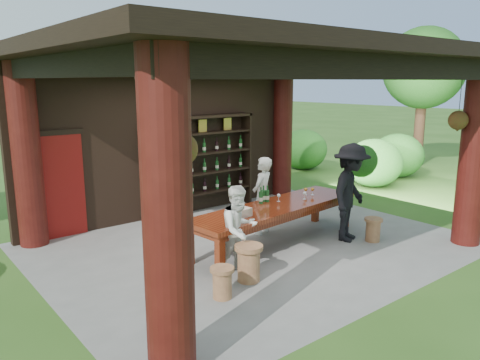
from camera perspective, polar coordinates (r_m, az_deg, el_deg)
ground at (r=8.73m, az=1.66°, el=-7.83°), size 90.00×90.00×0.00m
pavilion at (r=8.57m, az=-0.19°, el=6.44°), size 7.50×6.00×3.60m
wine_shelf at (r=10.69m, az=-4.36°, el=1.99°), size 2.51×0.38×2.21m
tasting_table at (r=8.55m, az=4.40°, el=-3.81°), size 3.75×1.31×0.75m
stool_near_left at (r=7.11m, az=1.07°, el=-9.97°), size 0.43×0.43×0.56m
stool_near_right at (r=9.17m, az=15.91°, el=-5.77°), size 0.34×0.34×0.45m
stool_far_left at (r=6.62m, az=-2.18°, el=-12.30°), size 0.34×0.34×0.45m
host at (r=9.13m, az=2.72°, el=-1.94°), size 0.66×0.57×1.53m
guest_woman at (r=7.27m, az=-0.12°, el=-6.09°), size 0.69×0.54×1.40m
guest_man at (r=8.95m, az=13.30°, el=-1.50°), size 1.36×1.07×1.85m
table_bottles at (r=8.67m, az=2.93°, el=-1.74°), size 0.26×0.14×0.31m
table_glasses at (r=9.10m, az=7.40°, el=-1.68°), size 0.94×0.28×0.15m
napkin_basket at (r=7.78m, az=0.40°, el=-3.97°), size 0.28×0.21×0.14m
shrubs at (r=9.81m, az=-2.46°, el=-2.20°), size 23.55×9.17×1.36m
trees at (r=11.98m, az=12.44°, el=13.67°), size 20.93×10.65×4.80m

